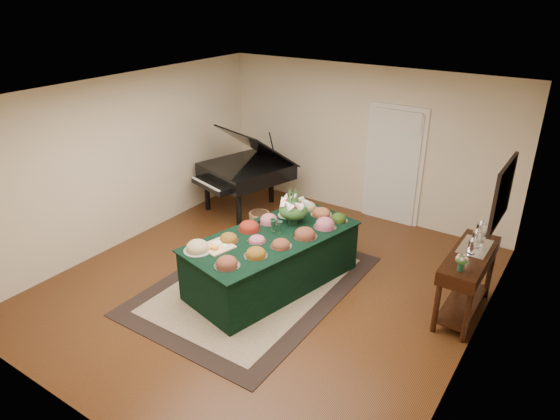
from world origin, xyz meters
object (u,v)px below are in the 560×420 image
Objects in this scene: buffet_table at (272,260)px; grand_piano at (245,170)px; floral_centerpiece at (293,206)px; mahogany_sideboard at (468,267)px.

grand_piano is (-1.85, 1.82, 0.41)m from buffet_table.
grand_piano reaches higher than floral_centerpiece.
mahogany_sideboard is (2.45, 0.78, 0.30)m from buffet_table.
grand_piano reaches higher than buffet_table.
buffet_table is 2.62m from grand_piano.
mahogany_sideboard is (4.30, -1.03, -0.11)m from grand_piano.
grand_piano is (-1.87, 1.31, -0.23)m from floral_centerpiece.
buffet_table is 2.59m from mahogany_sideboard.
floral_centerpiece is at bearing 87.60° from buffet_table.
mahogany_sideboard is at bearing -13.53° from grand_piano.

